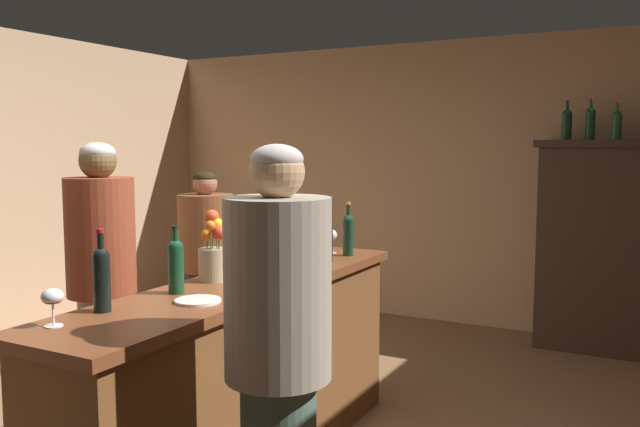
% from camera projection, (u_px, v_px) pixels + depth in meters
% --- Properties ---
extents(wall_back, '(5.70, 0.12, 2.61)m').
position_uv_depth(wall_back, '(425.00, 182.00, 6.27)').
color(wall_back, tan).
rests_on(wall_back, ground).
extents(bar_counter, '(0.54, 2.42, 0.99)m').
position_uv_depth(bar_counter, '(244.00, 378.00, 3.29)').
color(bar_counter, brown).
rests_on(bar_counter, ground).
extents(display_cabinet, '(1.00, 0.47, 1.70)m').
position_uv_depth(display_cabinet, '(599.00, 242.00, 5.28)').
color(display_cabinet, '#3D2B1F').
rests_on(display_cabinet, ground).
extents(wine_bottle_malbec, '(0.07, 0.07, 0.31)m').
position_uv_depth(wine_bottle_malbec, '(176.00, 263.00, 2.96)').
color(wine_bottle_malbec, '#143E25').
rests_on(wine_bottle_malbec, bar_counter).
extents(wine_bottle_syrah, '(0.07, 0.07, 0.34)m').
position_uv_depth(wine_bottle_syrah, '(101.00, 276.00, 2.63)').
color(wine_bottle_syrah, black).
rests_on(wine_bottle_syrah, bar_counter).
extents(wine_bottle_chardonnay, '(0.07, 0.07, 0.33)m').
position_uv_depth(wine_bottle_chardonnay, '(348.00, 233.00, 3.98)').
color(wine_bottle_chardonnay, '#163724').
rests_on(wine_bottle_chardonnay, bar_counter).
extents(wine_bottle_rose, '(0.06, 0.06, 0.28)m').
position_uv_depth(wine_bottle_rose, '(327.00, 240.00, 3.79)').
color(wine_bottle_rose, '#202230').
rests_on(wine_bottle_rose, bar_counter).
extents(wine_bottle_riesling, '(0.07, 0.07, 0.34)m').
position_uv_depth(wine_bottle_riesling, '(308.00, 241.00, 3.59)').
color(wine_bottle_riesling, '#123E19').
rests_on(wine_bottle_riesling, bar_counter).
extents(wine_glass_front, '(0.08, 0.08, 0.14)m').
position_uv_depth(wine_glass_front, '(52.00, 298.00, 2.42)').
color(wine_glass_front, white).
rests_on(wine_glass_front, bar_counter).
extents(wine_glass_mid, '(0.06, 0.06, 0.17)m').
position_uv_depth(wine_glass_mid, '(260.00, 246.00, 3.56)').
color(wine_glass_mid, white).
rests_on(wine_glass_mid, bar_counter).
extents(wine_glass_rear, '(0.07, 0.07, 0.15)m').
position_uv_depth(wine_glass_rear, '(331.00, 236.00, 4.09)').
color(wine_glass_rear, white).
rests_on(wine_glass_rear, bar_counter).
extents(wine_glass_spare, '(0.07, 0.07, 0.15)m').
position_uv_depth(wine_glass_spare, '(284.00, 246.00, 3.65)').
color(wine_glass_spare, white).
rests_on(wine_glass_spare, bar_counter).
extents(flower_arrangement, '(0.15, 0.14, 0.35)m').
position_uv_depth(flower_arrangement, '(213.00, 254.00, 3.24)').
color(flower_arrangement, tan).
rests_on(flower_arrangement, bar_counter).
extents(cheese_plate, '(0.20, 0.20, 0.01)m').
position_uv_depth(cheese_plate, '(198.00, 301.00, 2.81)').
color(cheese_plate, white).
rests_on(cheese_plate, bar_counter).
extents(display_bottle_left, '(0.08, 0.08, 0.32)m').
position_uv_depth(display_bottle_left, '(567.00, 123.00, 5.32)').
color(display_bottle_left, '#14371E').
rests_on(display_bottle_left, display_cabinet).
extents(display_bottle_midleft, '(0.07, 0.07, 0.33)m').
position_uv_depth(display_bottle_midleft, '(590.00, 122.00, 5.23)').
color(display_bottle_midleft, '#153923').
rests_on(display_bottle_midleft, display_cabinet).
extents(display_bottle_center, '(0.08, 0.08, 0.29)m').
position_uv_depth(display_bottle_center, '(617.00, 124.00, 5.15)').
color(display_bottle_center, '#214F33').
rests_on(display_bottle_center, display_cabinet).
extents(patron_in_navy, '(0.40, 0.40, 1.47)m').
position_uv_depth(patron_in_navy, '(206.00, 266.00, 4.73)').
color(patron_in_navy, '#252528').
rests_on(patron_in_navy, ground).
extents(patron_near_entrance, '(0.37, 0.37, 1.67)m').
position_uv_depth(patron_near_entrance, '(102.00, 280.00, 3.62)').
color(patron_near_entrance, '#B8A399').
rests_on(patron_near_entrance, ground).
extents(bartender, '(0.38, 0.38, 1.66)m').
position_uv_depth(bartender, '(278.00, 357.00, 2.34)').
color(bartender, '#496555').
rests_on(bartender, ground).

